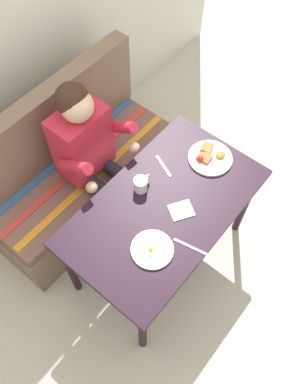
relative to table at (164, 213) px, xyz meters
The scene contains 10 objects.
ground_plane 0.65m from the table, ahead, with size 8.00×8.00×0.00m, color beige.
table is the anchor object (origin of this frame).
couch 0.83m from the table, 90.00° to the left, with size 1.44×0.56×1.00m.
person 0.60m from the table, 88.53° to the left, with size 0.45×0.61×1.21m.
plate_breakfast 0.44m from the table, ahead, with size 0.27×0.27×0.05m.
plate_eggs 0.29m from the table, 155.13° to the right, with size 0.23×0.23×0.04m.
coffee_mug 0.22m from the table, 87.70° to the left, with size 0.12×0.08×0.09m.
napkin 0.13m from the table, 69.17° to the right, with size 0.13×0.11×0.01m, color white.
fork 0.28m from the table, 39.29° to the left, with size 0.01×0.17×0.01m, color silver.
knife 0.30m from the table, 112.37° to the right, with size 0.01×0.20×0.01m, color silver.
Camera 1 is at (-0.93, -0.63, 2.69)m, focal length 37.47 mm.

